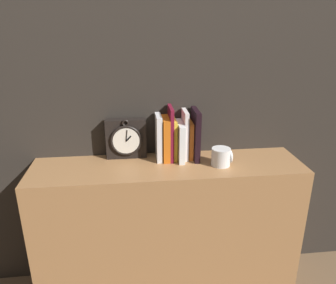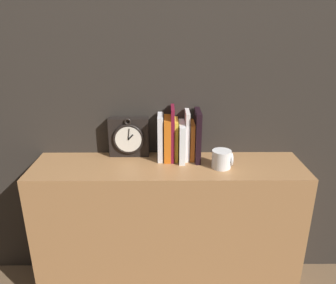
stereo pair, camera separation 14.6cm
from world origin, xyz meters
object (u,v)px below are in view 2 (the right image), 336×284
Objects in this scene: book_slot0_white at (161,137)px; book_slot7_black at (197,135)px; book_slot3_yellow at (176,139)px; book_slot4_white at (182,142)px; book_slot6_orange at (192,140)px; clock at (129,137)px; book_slot2_maroon at (173,133)px; mug at (222,159)px; book_slot1_orange at (167,138)px; book_slot5_white at (187,135)px.

book_slot7_black reaches higher than book_slot0_white.
book_slot3_yellow is 0.10m from book_slot7_black.
book_slot4_white is 1.01× the size of book_slot6_orange.
book_slot3_yellow is at bearing -7.55° from clock.
book_slot4_white is at bearing -14.49° from book_slot2_maroon.
book_slot6_orange reaches higher than mug.
book_slot3_yellow is 1.07× the size of book_slot6_orange.
book_slot2_maroon is 0.12m from book_slot7_black.
clock is 0.30m from book_slot6_orange.
book_slot4_white is at bearing -30.56° from book_slot3_yellow.
clock is 0.78× the size of book_slot2_maroon.
clock is 0.98× the size of book_slot1_orange.
book_slot2_maroon is 0.06m from book_slot4_white.
book_slot3_yellow is at bearing -178.58° from book_slot5_white.
book_slot1_orange is at bearing 176.66° from book_slot7_black.
book_slot4_white is at bearing -9.29° from book_slot1_orange.
book_slot4_white is at bearing 152.21° from mug.
book_slot2_maroon is at bearing 154.62° from mug.
book_slot5_white is (0.13, 0.00, 0.01)m from book_slot0_white.
book_slot7_black is (0.12, -0.01, -0.01)m from book_slot2_maroon.
book_slot3_yellow is 0.08m from book_slot6_orange.
book_slot2_maroon is 1.41× the size of book_slot4_white.
book_slot6_orange is at bearing 3.74° from book_slot1_orange.
book_slot1_orange is (0.03, -0.00, -0.01)m from book_slot0_white.
book_slot3_yellow is 0.03m from book_slot4_white.
mug is (0.28, -0.11, -0.07)m from book_slot0_white.
book_slot4_white is at bearing -158.64° from book_slot6_orange.
book_slot7_black reaches higher than book_slot5_white.
book_slot0_white is at bearing -178.22° from book_slot6_orange.
book_slot6_orange is at bearing 138.82° from mug.
book_slot7_black reaches higher than mug.
book_slot3_yellow is at bearing 172.83° from book_slot7_black.
book_slot1_orange is (0.18, -0.03, 0.01)m from clock.
book_slot5_white reaches higher than book_slot6_orange.
book_slot7_black is at bearing 137.21° from mug.
book_slot5_white is (0.09, 0.01, 0.01)m from book_slot1_orange.
book_slot5_white is 0.20m from mug.
book_slot7_black is at bearing 2.37° from book_slot4_white.
book_slot0_white is 0.10m from book_slot4_white.
book_slot0_white is 1.12× the size of book_slot3_yellow.
clock is 0.46m from mug.
book_slot0_white is at bearing 176.23° from book_slot7_black.
mug is (0.15, -0.11, -0.08)m from book_slot5_white.
book_slot1_orange reaches higher than clock.
book_slot5_white is at bearing 4.66° from book_slot2_maroon.
book_slot0_white reaches higher than mug.
book_slot3_yellow reaches higher than book_slot6_orange.
clock is at bearing 172.45° from book_slot3_yellow.
book_slot6_orange is (0.02, 0.00, -0.03)m from book_slot5_white.
book_slot1_orange is 1.13× the size of book_slot4_white.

